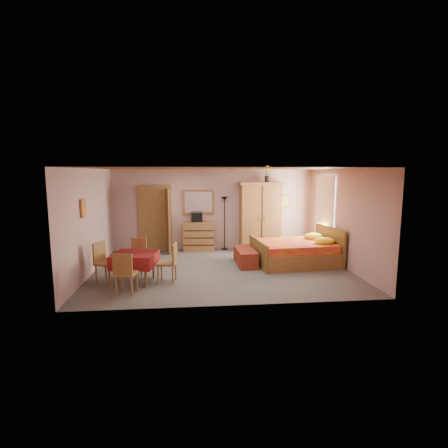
{
  "coord_description": "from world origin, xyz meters",
  "views": [
    {
      "loc": [
        -0.83,
        -8.78,
        2.51
      ],
      "look_at": [
        0.1,
        0.3,
        1.15
      ],
      "focal_mm": 28.0,
      "sensor_mm": 36.0,
      "label": 1
    }
  ],
  "objects": [
    {
      "name": "sunflower_vase",
      "position": [
        1.68,
        2.24,
        2.46
      ],
      "size": [
        0.22,
        0.22,
        0.53
      ],
      "primitive_type": "cube",
      "rotation": [
        0.0,
        0.0,
        -0.04
      ],
      "color": "yellow",
      "rests_on": "wardrobe"
    },
    {
      "name": "doorway",
      "position": [
        -1.9,
        2.47,
        1.02
      ],
      "size": [
        1.06,
        0.12,
        2.15
      ],
      "primitive_type": "cube",
      "color": "#9E6B35",
      "rests_on": "floor"
    },
    {
      "name": "wall_front",
      "position": [
        0.0,
        -2.5,
        1.3
      ],
      "size": [
        6.5,
        0.1,
        2.6
      ],
      "primitive_type": "cube",
      "color": "tan",
      "rests_on": "floor"
    },
    {
      "name": "bed",
      "position": [
        2.06,
        0.38,
        0.5
      ],
      "size": [
        2.3,
        1.87,
        1.01
      ],
      "primitive_type": "cube",
      "rotation": [
        0.0,
        0.0,
        0.08
      ],
      "color": "red",
      "rests_on": "floor"
    },
    {
      "name": "chair_west",
      "position": [
        -2.7,
        -0.82,
        0.47
      ],
      "size": [
        0.56,
        0.56,
        0.93
      ],
      "primitive_type": "cube",
      "rotation": [
        0.0,
        0.0,
        -1.98
      ],
      "color": "#A77438",
      "rests_on": "floor"
    },
    {
      "name": "window",
      "position": [
        3.21,
        1.2,
        1.45
      ],
      "size": [
        0.08,
        1.4,
        1.95
      ],
      "primitive_type": "cube",
      "color": "white",
      "rests_on": "wall_right"
    },
    {
      "name": "wall_right",
      "position": [
        3.25,
        0.0,
        1.3
      ],
      "size": [
        0.1,
        5.0,
        2.6
      ],
      "primitive_type": "cube",
      "color": "tan",
      "rests_on": "floor"
    },
    {
      "name": "dining_table",
      "position": [
        -2.07,
        -0.85,
        0.34
      ],
      "size": [
        1.06,
        1.06,
        0.68
      ],
      "primitive_type": "cube",
      "rotation": [
        0.0,
        0.0,
        -0.15
      ],
      "color": "maroon",
      "rests_on": "floor"
    },
    {
      "name": "wall_left",
      "position": [
        -3.25,
        0.0,
        1.3
      ],
      "size": [
        0.1,
        5.0,
        2.6
      ],
      "primitive_type": "cube",
      "color": "tan",
      "rests_on": "floor"
    },
    {
      "name": "chair_north",
      "position": [
        -2.12,
        -0.18,
        0.44
      ],
      "size": [
        0.47,
        0.47,
        0.87
      ],
      "primitive_type": "cube",
      "rotation": [
        0.0,
        0.0,
        2.93
      ],
      "color": "olive",
      "rests_on": "floor"
    },
    {
      "name": "chair_south",
      "position": [
        -2.13,
        -1.61,
        0.44
      ],
      "size": [
        0.47,
        0.47,
        0.89
      ],
      "primitive_type": "cube",
      "rotation": [
        0.0,
        0.0,
        -0.19
      ],
      "color": "#B0773B",
      "rests_on": "floor"
    },
    {
      "name": "chest_of_drawers",
      "position": [
        -0.51,
        2.27,
        0.47
      ],
      "size": [
        1.02,
        0.56,
        0.93
      ],
      "primitive_type": "cube",
      "rotation": [
        0.0,
        0.0,
        -0.07
      ],
      "color": "#986233",
      "rests_on": "floor"
    },
    {
      "name": "bench",
      "position": [
        0.71,
        0.45,
        0.21
      ],
      "size": [
        0.5,
        1.29,
        0.43
      ],
      "primitive_type": "cube",
      "rotation": [
        0.0,
        0.0,
        0.02
      ],
      "color": "maroon",
      "rests_on": "floor"
    },
    {
      "name": "chair_east",
      "position": [
        -1.34,
        -0.92,
        0.45
      ],
      "size": [
        0.47,
        0.47,
        0.91
      ],
      "primitive_type": "cube",
      "rotation": [
        0.0,
        0.0,
        1.41
      ],
      "color": "#AB793A",
      "rests_on": "floor"
    },
    {
      "name": "picture_back",
      "position": [
        2.35,
        2.47,
        1.55
      ],
      "size": [
        0.3,
        0.04,
        0.4
      ],
      "primitive_type": "cube",
      "color": "#D8BF59",
      "rests_on": "wall_back"
    },
    {
      "name": "wardrobe",
      "position": [
        1.46,
        2.21,
        1.1
      ],
      "size": [
        1.41,
        0.74,
        2.2
      ],
      "primitive_type": "cube",
      "rotation": [
        0.0,
        0.0,
        0.02
      ],
      "color": "#9C6935",
      "rests_on": "floor"
    },
    {
      "name": "stereo",
      "position": [
        -0.57,
        2.32,
        1.09
      ],
      "size": [
        0.35,
        0.27,
        0.31
      ],
      "primitive_type": "cube",
      "rotation": [
        0.0,
        0.0,
        0.09
      ],
      "color": "black",
      "rests_on": "chest_of_drawers"
    },
    {
      "name": "floor_lamp",
      "position": [
        0.33,
        2.37,
        0.86
      ],
      "size": [
        0.26,
        0.26,
        1.73
      ],
      "primitive_type": "cube",
      "rotation": [
        0.0,
        0.0,
        0.18
      ],
      "color": "black",
      "rests_on": "floor"
    },
    {
      "name": "wall_mirror",
      "position": [
        -0.51,
        2.48,
        1.55
      ],
      "size": [
        1.01,
        0.06,
        0.79
      ],
      "primitive_type": "cube",
      "rotation": [
        0.0,
        0.0,
        0.01
      ],
      "color": "silver",
      "rests_on": "wall_back"
    },
    {
      "name": "wall_back",
      "position": [
        0.0,
        2.5,
        1.3
      ],
      "size": [
        6.5,
        0.1,
        2.6
      ],
      "primitive_type": "cube",
      "color": "tan",
      "rests_on": "floor"
    },
    {
      "name": "ceiling",
      "position": [
        0.0,
        0.0,
        2.6
      ],
      "size": [
        6.5,
        6.5,
        0.0
      ],
      "primitive_type": "plane",
      "rotation": [
        3.14,
        0.0,
        0.0
      ],
      "color": "brown",
      "rests_on": "wall_back"
    },
    {
      "name": "floor",
      "position": [
        0.0,
        0.0,
        0.0
      ],
      "size": [
        6.5,
        6.5,
        0.0
      ],
      "primitive_type": "plane",
      "color": "#68645C",
      "rests_on": "ground"
    },
    {
      "name": "picture_left",
      "position": [
        -3.22,
        -0.6,
        1.7
      ],
      "size": [
        0.04,
        0.32,
        0.42
      ],
      "primitive_type": "cube",
      "color": "orange",
      "rests_on": "wall_left"
    }
  ]
}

